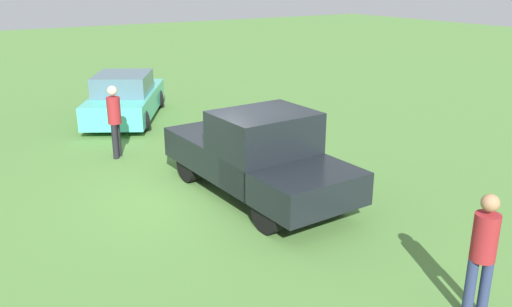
{
  "coord_description": "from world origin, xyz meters",
  "views": [
    {
      "loc": [
        8.91,
        -4.57,
        4.27
      ],
      "look_at": [
        0.41,
        0.8,
        0.9
      ],
      "focal_mm": 37.29,
      "sensor_mm": 36.0,
      "label": 1
    }
  ],
  "objects_px": {
    "person_bystander": "(483,249)",
    "pickup_truck": "(259,154)",
    "person_visitor": "(114,117)",
    "sedan_near": "(125,98)"
  },
  "relations": [
    {
      "from": "sedan_near",
      "to": "person_bystander",
      "type": "relative_size",
      "value": 2.67
    },
    {
      "from": "person_bystander",
      "to": "person_visitor",
      "type": "xyz_separation_m",
      "value": [
        -8.84,
        -1.87,
        0.03
      ]
    },
    {
      "from": "sedan_near",
      "to": "person_visitor",
      "type": "height_order",
      "value": "person_visitor"
    },
    {
      "from": "person_bystander",
      "to": "pickup_truck",
      "type": "bearing_deg",
      "value": 30.93
    },
    {
      "from": "pickup_truck",
      "to": "sedan_near",
      "type": "height_order",
      "value": "pickup_truck"
    },
    {
      "from": "person_visitor",
      "to": "person_bystander",
      "type": "bearing_deg",
      "value": -39.9
    },
    {
      "from": "sedan_near",
      "to": "person_visitor",
      "type": "distance_m",
      "value": 3.76
    },
    {
      "from": "pickup_truck",
      "to": "person_bystander",
      "type": "distance_m",
      "value": 4.87
    },
    {
      "from": "person_bystander",
      "to": "person_visitor",
      "type": "height_order",
      "value": "person_visitor"
    },
    {
      "from": "pickup_truck",
      "to": "person_visitor",
      "type": "relative_size",
      "value": 2.62
    }
  ]
}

